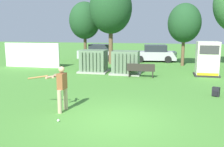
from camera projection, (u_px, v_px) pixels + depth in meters
ground_plane at (115, 120)px, 8.54m from camera, size 96.00×96.00×0.00m
fence_panel at (32, 55)px, 20.36m from camera, size 4.80×0.12×2.00m
transformer_west at (94, 61)px, 18.01m from camera, size 2.10×1.70×1.62m
transformer_mid_west at (126, 63)px, 17.30m from camera, size 2.10×1.70×1.62m
generator_enclosure at (207, 59)px, 16.57m from camera, size 1.60×1.40×2.30m
park_bench at (141, 69)px, 16.05m from camera, size 1.80×0.41×0.92m
batter at (61, 86)px, 9.35m from camera, size 1.61×0.72×1.74m
sports_ball at (58, 121)px, 8.40m from camera, size 0.09×0.09×0.09m
backpack at (216, 92)px, 11.56m from camera, size 0.38×0.35×0.44m
tree_left at (85, 21)px, 23.83m from camera, size 2.99×2.99×5.71m
tree_center_left at (111, 8)px, 21.66m from camera, size 3.73×3.73×7.13m
tree_center_right at (184, 23)px, 20.72m from camera, size 2.75×2.75×5.25m
parked_car_leftmost at (100, 53)px, 25.10m from camera, size 4.25×2.01×1.62m
parked_car_left_of_center at (154, 54)px, 24.03m from camera, size 4.37×2.28×1.62m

